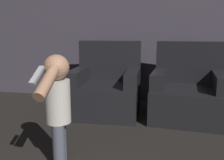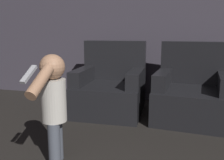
{
  "view_description": "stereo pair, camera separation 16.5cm",
  "coord_description": "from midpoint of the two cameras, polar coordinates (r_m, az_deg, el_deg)",
  "views": [
    {
      "loc": [
        0.58,
        0.5,
        1.09
      ],
      "look_at": [
        0.07,
        3.0,
        0.6
      ],
      "focal_mm": 40.0,
      "sensor_mm": 36.0,
      "label": 1
    },
    {
      "loc": [
        0.74,
        0.54,
        1.09
      ],
      "look_at": [
        0.07,
        3.0,
        0.6
      ],
      "focal_mm": 40.0,
      "sensor_mm": 36.0,
      "label": 2
    }
  ],
  "objects": [
    {
      "name": "person_toddler",
      "position": [
        2.06,
        -11.04,
        -4.67
      ],
      "size": [
        0.2,
        0.62,
        0.92
      ],
      "rotation": [
        0.0,
        0.0,
        1.87
      ],
      "color": "#474C56",
      "rests_on": "ground_plane"
    },
    {
      "name": "wall_back",
      "position": [
        4.04,
        6.11,
        13.91
      ],
      "size": [
        8.4,
        0.05,
        2.6
      ],
      "color": "#3D3842",
      "rests_on": "ground_plane"
    },
    {
      "name": "armchair_right",
      "position": [
        3.33,
        19.25,
        -3.07
      ],
      "size": [
        0.96,
        0.96,
        0.96
      ],
      "rotation": [
        0.0,
        0.0,
        -0.08
      ],
      "color": "black",
      "rests_on": "ground_plane"
    },
    {
      "name": "armchair_left",
      "position": [
        3.42,
        0.94,
        -2.07
      ],
      "size": [
        0.92,
        0.92,
        0.96
      ],
      "rotation": [
        0.0,
        0.0,
        0.04
      ],
      "color": "black",
      "rests_on": "ground_plane"
    }
  ]
}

